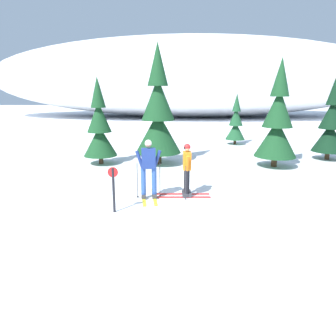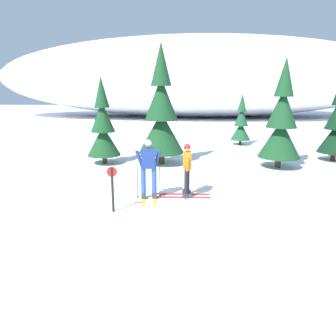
{
  "view_description": "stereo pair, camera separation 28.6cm",
  "coord_description": "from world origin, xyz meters",
  "px_view_note": "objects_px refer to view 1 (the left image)",
  "views": [
    {
      "loc": [
        0.42,
        -8.33,
        3.31
      ],
      "look_at": [
        0.19,
        1.12,
        0.95
      ],
      "focal_mm": 33.87,
      "sensor_mm": 36.0,
      "label": 1
    },
    {
      "loc": [
        0.71,
        -8.32,
        3.31
      ],
      "look_at": [
        0.19,
        1.12,
        0.95
      ],
      "focal_mm": 33.87,
      "sensor_mm": 36.0,
      "label": 2
    }
  ],
  "objects_px": {
    "pine_tree_far_left": "(99,128)",
    "pine_tree_center_left": "(158,115)",
    "pine_tree_center": "(236,123)",
    "skier_navy_jacket": "(149,168)",
    "pine_tree_center_right": "(277,123)",
    "skier_orange_jacket": "(187,169)",
    "trail_marker_post": "(113,187)",
    "pine_tree_far_right": "(331,125)"
  },
  "relations": [
    {
      "from": "pine_tree_center_left",
      "to": "pine_tree_center",
      "type": "bearing_deg",
      "value": 50.47
    },
    {
      "from": "pine_tree_center",
      "to": "pine_tree_center_left",
      "type": "bearing_deg",
      "value": -129.53
    },
    {
      "from": "pine_tree_far_left",
      "to": "pine_tree_far_right",
      "type": "relative_size",
      "value": 0.97
    },
    {
      "from": "pine_tree_center_right",
      "to": "pine_tree_far_right",
      "type": "xyz_separation_m",
      "value": [
        3.01,
        1.54,
        -0.27
      ]
    },
    {
      "from": "skier_orange_jacket",
      "to": "pine_tree_center_right",
      "type": "xyz_separation_m",
      "value": [
        3.98,
        4.05,
        1.05
      ]
    },
    {
      "from": "pine_tree_far_left",
      "to": "skier_orange_jacket",
      "type": "bearing_deg",
      "value": -49.68
    },
    {
      "from": "pine_tree_center_left",
      "to": "pine_tree_center_right",
      "type": "height_order",
      "value": "pine_tree_center_left"
    },
    {
      "from": "pine_tree_center_left",
      "to": "pine_tree_far_right",
      "type": "bearing_deg",
      "value": 7.76
    },
    {
      "from": "skier_navy_jacket",
      "to": "pine_tree_far_right",
      "type": "relative_size",
      "value": 0.46
    },
    {
      "from": "pine_tree_far_left",
      "to": "pine_tree_center_left",
      "type": "xyz_separation_m",
      "value": [
        2.61,
        0.08,
        0.59
      ]
    },
    {
      "from": "pine_tree_center_right",
      "to": "pine_tree_center_left",
      "type": "bearing_deg",
      "value": 175.18
    },
    {
      "from": "pine_tree_far_left",
      "to": "pine_tree_far_right",
      "type": "height_order",
      "value": "pine_tree_far_right"
    },
    {
      "from": "skier_orange_jacket",
      "to": "pine_tree_far_left",
      "type": "height_order",
      "value": "pine_tree_far_left"
    },
    {
      "from": "skier_navy_jacket",
      "to": "trail_marker_post",
      "type": "xyz_separation_m",
      "value": [
        -0.86,
        -1.14,
        -0.24
      ]
    },
    {
      "from": "skier_navy_jacket",
      "to": "skier_orange_jacket",
      "type": "distance_m",
      "value": 1.2
    },
    {
      "from": "skier_navy_jacket",
      "to": "pine_tree_center_right",
      "type": "distance_m",
      "value": 6.78
    },
    {
      "from": "pine_tree_center_right",
      "to": "pine_tree_far_right",
      "type": "bearing_deg",
      "value": 27.05
    },
    {
      "from": "skier_navy_jacket",
      "to": "pine_tree_far_left",
      "type": "distance_m",
      "value": 5.36
    },
    {
      "from": "pine_tree_center_left",
      "to": "pine_tree_center_right",
      "type": "xyz_separation_m",
      "value": [
        5.11,
        -0.43,
        -0.28
      ]
    },
    {
      "from": "pine_tree_center_left",
      "to": "pine_tree_far_right",
      "type": "relative_size",
      "value": 1.33
    },
    {
      "from": "pine_tree_center",
      "to": "pine_tree_center_right",
      "type": "xyz_separation_m",
      "value": [
        0.67,
        -5.81,
        0.64
      ]
    },
    {
      "from": "pine_tree_center",
      "to": "skier_navy_jacket",
      "type": "bearing_deg",
      "value": -113.86
    },
    {
      "from": "pine_tree_far_left",
      "to": "trail_marker_post",
      "type": "height_order",
      "value": "pine_tree_far_left"
    },
    {
      "from": "skier_orange_jacket",
      "to": "pine_tree_center",
      "type": "height_order",
      "value": "pine_tree_center"
    },
    {
      "from": "skier_orange_jacket",
      "to": "pine_tree_far_right",
      "type": "xyz_separation_m",
      "value": [
        6.98,
        5.59,
        0.78
      ]
    },
    {
      "from": "skier_navy_jacket",
      "to": "pine_tree_center",
      "type": "bearing_deg",
      "value": 66.14
    },
    {
      "from": "pine_tree_center_left",
      "to": "pine_tree_far_right",
      "type": "height_order",
      "value": "pine_tree_center_left"
    },
    {
      "from": "pine_tree_far_left",
      "to": "pine_tree_center",
      "type": "relative_size",
      "value": 1.26
    },
    {
      "from": "pine_tree_center_left",
      "to": "pine_tree_center_right",
      "type": "relative_size",
      "value": 1.14
    },
    {
      "from": "skier_navy_jacket",
      "to": "pine_tree_center_left",
      "type": "relative_size",
      "value": 0.35
    },
    {
      "from": "pine_tree_center",
      "to": "trail_marker_post",
      "type": "relative_size",
      "value": 2.4
    },
    {
      "from": "skier_navy_jacket",
      "to": "pine_tree_far_left",
      "type": "relative_size",
      "value": 0.48
    },
    {
      "from": "pine_tree_far_left",
      "to": "pine_tree_far_right",
      "type": "xyz_separation_m",
      "value": [
        10.72,
        1.18,
        0.04
      ]
    },
    {
      "from": "pine_tree_center_right",
      "to": "trail_marker_post",
      "type": "distance_m",
      "value": 8.2
    },
    {
      "from": "skier_navy_jacket",
      "to": "pine_tree_center",
      "type": "xyz_separation_m",
      "value": [
        4.48,
        10.12,
        0.31
      ]
    },
    {
      "from": "pine_tree_center",
      "to": "trail_marker_post",
      "type": "bearing_deg",
      "value": -115.37
    },
    {
      "from": "pine_tree_center_left",
      "to": "trail_marker_post",
      "type": "relative_size",
      "value": 4.12
    },
    {
      "from": "pine_tree_far_left",
      "to": "pine_tree_center_left",
      "type": "distance_m",
      "value": 2.68
    },
    {
      "from": "pine_tree_center",
      "to": "pine_tree_far_right",
      "type": "bearing_deg",
      "value": -49.31
    },
    {
      "from": "skier_navy_jacket",
      "to": "trail_marker_post",
      "type": "height_order",
      "value": "skier_navy_jacket"
    },
    {
      "from": "pine_tree_far_right",
      "to": "trail_marker_post",
      "type": "height_order",
      "value": "pine_tree_far_right"
    },
    {
      "from": "pine_tree_center",
      "to": "pine_tree_center_right",
      "type": "relative_size",
      "value": 0.67
    }
  ]
}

